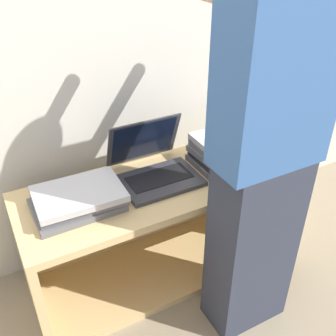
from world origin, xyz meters
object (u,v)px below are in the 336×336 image
at_px(laptop_stack_left, 78,199).
at_px(person, 265,152).
at_px(laptop_open, 155,167).
at_px(laptop_stack_right, 231,149).

relative_size(laptop_stack_left, person, 0.22).
height_order(laptop_open, laptop_stack_right, laptop_open).
distance_m(laptop_stack_left, laptop_stack_right, 0.78).
distance_m(laptop_open, person, 0.59).
bearing_deg(laptop_stack_left, laptop_open, 8.69).
bearing_deg(laptop_stack_right, laptop_stack_left, 179.97).
height_order(laptop_stack_left, person, person).
relative_size(laptop_stack_left, laptop_stack_right, 1.00).
xyz_separation_m(laptop_stack_right, person, (-0.18, -0.42, 0.25)).
height_order(laptop_stack_left, laptop_stack_right, laptop_stack_right).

